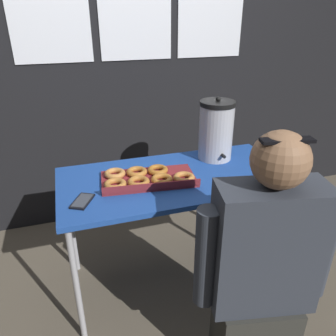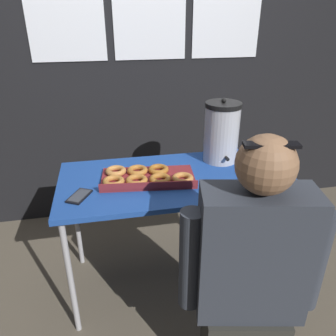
{
  "view_description": "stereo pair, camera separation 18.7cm",
  "coord_description": "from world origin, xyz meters",
  "px_view_note": "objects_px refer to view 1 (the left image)",
  "views": [
    {
      "loc": [
        -0.56,
        -1.61,
        1.64
      ],
      "look_at": [
        -0.05,
        0.0,
        0.84
      ],
      "focal_mm": 35.0,
      "sensor_mm": 36.0,
      "label": 1
    },
    {
      "loc": [
        -0.38,
        -1.66,
        1.64
      ],
      "look_at": [
        -0.05,
        0.0,
        0.84
      ],
      "focal_mm": 35.0,
      "sensor_mm": 36.0,
      "label": 2
    }
  ],
  "objects_px": {
    "coffee_urn": "(216,130)",
    "person_seated": "(262,271)",
    "donut_box": "(146,178)",
    "cell_phone": "(82,201)"
  },
  "relations": [
    {
      "from": "person_seated",
      "to": "cell_phone",
      "type": "bearing_deg",
      "value": -25.14
    },
    {
      "from": "coffee_urn",
      "to": "person_seated",
      "type": "height_order",
      "value": "person_seated"
    },
    {
      "from": "coffee_urn",
      "to": "cell_phone",
      "type": "bearing_deg",
      "value": -160.5
    },
    {
      "from": "cell_phone",
      "to": "person_seated",
      "type": "distance_m",
      "value": 0.92
    },
    {
      "from": "donut_box",
      "to": "coffee_urn",
      "type": "height_order",
      "value": "coffee_urn"
    },
    {
      "from": "donut_box",
      "to": "coffee_urn",
      "type": "bearing_deg",
      "value": 26.86
    },
    {
      "from": "person_seated",
      "to": "coffee_urn",
      "type": "bearing_deg",
      "value": -88.25
    },
    {
      "from": "person_seated",
      "to": "donut_box",
      "type": "bearing_deg",
      "value": -49.58
    },
    {
      "from": "coffee_urn",
      "to": "person_seated",
      "type": "relative_size",
      "value": 0.32
    },
    {
      "from": "donut_box",
      "to": "person_seated",
      "type": "xyz_separation_m",
      "value": [
        0.36,
        -0.66,
        -0.2
      ]
    }
  ]
}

